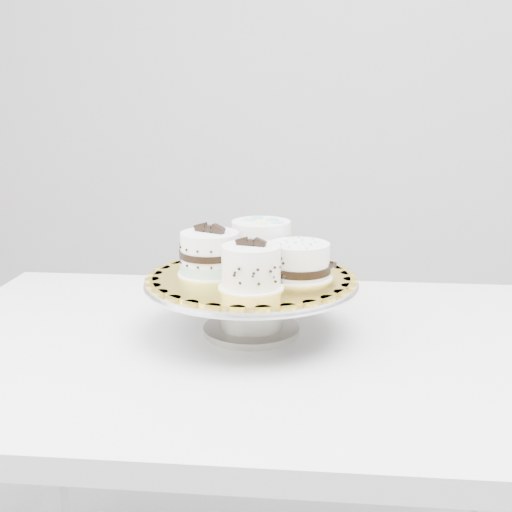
# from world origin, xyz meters

# --- Properties ---
(wall_back) EXTENTS (3.50, 0.02, 2.80)m
(wall_back) POSITION_xyz_m (0.00, 1.75, 1.40)
(wall_back) COLOR beige
(wall_back) RESTS_ON floor
(table) EXTENTS (1.18, 0.80, 0.75)m
(table) POSITION_xyz_m (-0.12, 0.03, 0.67)
(table) COLOR white
(table) RESTS_ON floor
(cake_stand) EXTENTS (0.38, 0.38, 0.10)m
(cake_stand) POSITION_xyz_m (-0.12, 0.07, 0.82)
(cake_stand) COLOR gray
(cake_stand) RESTS_ON table
(cake_board) EXTENTS (0.42, 0.42, 0.01)m
(cake_board) POSITION_xyz_m (-0.12, 0.07, 0.85)
(cake_board) COLOR gold
(cake_board) RESTS_ON cake_stand
(cake_swirl) EXTENTS (0.12, 0.12, 0.09)m
(cake_swirl) POSITION_xyz_m (-0.11, -0.00, 0.89)
(cake_swirl) COLOR white
(cake_swirl) RESTS_ON cake_board
(cake_banded) EXTENTS (0.14, 0.14, 0.09)m
(cake_banded) POSITION_xyz_m (-0.19, 0.07, 0.89)
(cake_banded) COLOR white
(cake_banded) RESTS_ON cake_board
(cake_dots) EXTENTS (0.14, 0.14, 0.08)m
(cake_dots) POSITION_xyz_m (-0.11, 0.16, 0.90)
(cake_dots) COLOR white
(cake_dots) RESTS_ON cake_board
(cake_ribbon) EXTENTS (0.14, 0.14, 0.06)m
(cake_ribbon) POSITION_xyz_m (-0.04, 0.07, 0.89)
(cake_ribbon) COLOR white
(cake_ribbon) RESTS_ON cake_board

